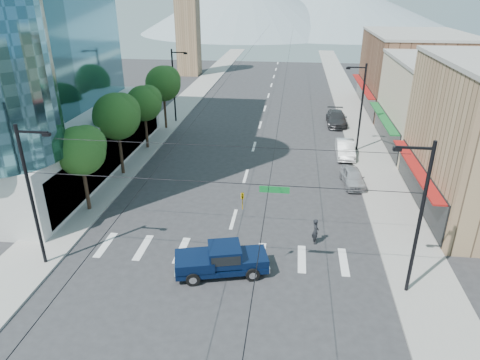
{
  "coord_description": "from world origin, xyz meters",
  "views": [
    {
      "loc": [
        3.94,
        -21.4,
        15.69
      ],
      "look_at": [
        0.42,
        6.48,
        3.0
      ],
      "focal_mm": 32.0,
      "sensor_mm": 36.0,
      "label": 1
    }
  ],
  "objects_px": {
    "pedestrian": "(315,231)",
    "parked_car_far": "(337,118)",
    "pickup_truck": "(221,259)",
    "parked_car_mid": "(345,149)",
    "parked_car_near": "(353,177)"
  },
  "relations": [
    {
      "from": "pickup_truck",
      "to": "parked_car_mid",
      "type": "height_order",
      "value": "pickup_truck"
    },
    {
      "from": "pedestrian",
      "to": "pickup_truck",
      "type": "bearing_deg",
      "value": 115.28
    },
    {
      "from": "pickup_truck",
      "to": "pedestrian",
      "type": "height_order",
      "value": "pickup_truck"
    },
    {
      "from": "parked_car_mid",
      "to": "parked_car_far",
      "type": "distance_m",
      "value": 10.98
    },
    {
      "from": "pedestrian",
      "to": "parked_car_mid",
      "type": "bearing_deg",
      "value": -22.37
    },
    {
      "from": "pickup_truck",
      "to": "parked_car_mid",
      "type": "distance_m",
      "value": 22.78
    },
    {
      "from": "parked_car_near",
      "to": "parked_car_far",
      "type": "bearing_deg",
      "value": 84.3
    },
    {
      "from": "pickup_truck",
      "to": "parked_car_near",
      "type": "relative_size",
      "value": 1.37
    },
    {
      "from": "pedestrian",
      "to": "parked_car_near",
      "type": "relative_size",
      "value": 0.42
    },
    {
      "from": "pedestrian",
      "to": "parked_car_near",
      "type": "distance_m",
      "value": 10.42
    },
    {
      "from": "pedestrian",
      "to": "parked_car_far",
      "type": "bearing_deg",
      "value": -17.71
    },
    {
      "from": "pedestrian",
      "to": "parked_car_far",
      "type": "relative_size",
      "value": 0.31
    },
    {
      "from": "pedestrian",
      "to": "parked_car_far",
      "type": "distance_m",
      "value": 27.95
    },
    {
      "from": "parked_car_mid",
      "to": "parked_car_far",
      "type": "xyz_separation_m",
      "value": [
        0.0,
        10.98,
        0.03
      ]
    },
    {
      "from": "pedestrian",
      "to": "parked_car_far",
      "type": "xyz_separation_m",
      "value": [
        3.54,
        27.72,
        -0.06
      ]
    }
  ]
}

